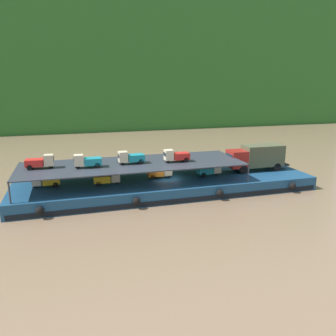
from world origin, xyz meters
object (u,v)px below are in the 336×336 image
at_px(mini_truck_upper_bow, 176,156).
at_px(mini_truck_lower_mid, 160,172).
at_px(mini_truck_upper_stern, 40,162).
at_px(mini_truck_upper_fore, 131,157).
at_px(mini_truck_lower_stern, 45,180).
at_px(cargo_barge, 167,185).
at_px(mini_truck_lower_aft, 107,178).
at_px(covered_lorry, 257,157).
at_px(mini_truck_upper_mid, 87,161).
at_px(mini_truck_lower_fore, 209,170).

bearing_deg(mini_truck_upper_bow, mini_truck_lower_mid, 142.49).
height_order(mini_truck_upper_stern, mini_truck_upper_bow, same).
bearing_deg(mini_truck_upper_fore, mini_truck_lower_stern, 175.52).
bearing_deg(mini_truck_upper_stern, mini_truck_upper_fore, -3.54).
bearing_deg(mini_truck_upper_fore, cargo_barge, 2.00).
bearing_deg(mini_truck_lower_aft, mini_truck_lower_mid, 8.03).
xyz_separation_m(covered_lorry, mini_truck_lower_mid, (-12.08, 0.09, -1.00)).
relative_size(mini_truck_upper_mid, mini_truck_upper_bow, 1.00).
xyz_separation_m(covered_lorry, mini_truck_upper_fore, (-15.46, -0.56, 1.00)).
distance_m(cargo_barge, mini_truck_upper_bow, 3.60).
height_order(mini_truck_lower_stern, mini_truck_upper_stern, mini_truck_upper_stern).
bearing_deg(mini_truck_lower_stern, cargo_barge, -2.44).
height_order(mini_truck_upper_mid, mini_truck_upper_bow, same).
distance_m(cargo_barge, mini_truck_lower_fore, 5.24).
height_order(mini_truck_lower_stern, mini_truck_upper_mid, mini_truck_upper_mid).
xyz_separation_m(mini_truck_lower_aft, mini_truck_upper_bow, (7.46, -0.32, 2.00)).
bearing_deg(mini_truck_upper_mid, cargo_barge, 3.65).
relative_size(mini_truck_lower_mid, mini_truck_upper_bow, 1.01).
bearing_deg(mini_truck_upper_fore, mini_truck_lower_mid, 10.80).
xyz_separation_m(mini_truck_lower_fore, mini_truck_upper_bow, (-4.19, -0.52, 2.00)).
bearing_deg(cargo_barge, mini_truck_upper_fore, -178.00).
relative_size(cargo_barge, mini_truck_upper_stern, 11.82).
bearing_deg(covered_lorry, mini_truck_upper_stern, 179.99).
xyz_separation_m(mini_truck_lower_aft, mini_truck_upper_fore, (2.58, 0.20, 2.00)).
distance_m(mini_truck_lower_stern, mini_truck_lower_mid, 12.15).
relative_size(cargo_barge, mini_truck_lower_stern, 11.87).
height_order(mini_truck_lower_stern, mini_truck_lower_fore, same).
bearing_deg(mini_truck_lower_fore, mini_truck_upper_bow, -172.88).
bearing_deg(covered_lorry, mini_truck_lower_mid, 179.59).
relative_size(mini_truck_lower_stern, mini_truck_lower_mid, 0.99).
distance_m(mini_truck_lower_stern, mini_truck_upper_fore, 9.01).
distance_m(covered_lorry, mini_truck_lower_fore, 6.49).
bearing_deg(mini_truck_lower_aft, mini_truck_upper_fore, 4.34).
relative_size(mini_truck_lower_fore, mini_truck_upper_stern, 1.00).
bearing_deg(mini_truck_lower_fore, cargo_barge, 178.54).
relative_size(covered_lorry, mini_truck_upper_stern, 2.84).
xyz_separation_m(mini_truck_lower_aft, mini_truck_upper_mid, (-1.96, -0.21, 2.00)).
xyz_separation_m(covered_lorry, mini_truck_upper_stern, (-24.54, 0.00, 1.00)).
bearing_deg(mini_truck_lower_stern, mini_truck_lower_mid, -0.19).
distance_m(mini_truck_lower_stern, mini_truck_upper_bow, 13.85).
bearing_deg(mini_truck_upper_stern, mini_truck_upper_mid, -12.02).
bearing_deg(covered_lorry, mini_truck_upper_mid, -177.23).
bearing_deg(mini_truck_lower_fore, covered_lorry, 4.90).
bearing_deg(mini_truck_lower_fore, mini_truck_upper_fore, -179.92).
relative_size(mini_truck_lower_mid, mini_truck_upper_mid, 1.01).
bearing_deg(mini_truck_upper_fore, mini_truck_lower_fore, 0.08).
bearing_deg(mini_truck_lower_aft, mini_truck_upper_bow, -2.42).
xyz_separation_m(cargo_barge, mini_truck_upper_bow, (0.85, -0.65, 3.44)).
height_order(covered_lorry, mini_truck_upper_fore, mini_truck_upper_fore).
bearing_deg(mini_truck_lower_fore, mini_truck_lower_aft, -178.98).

